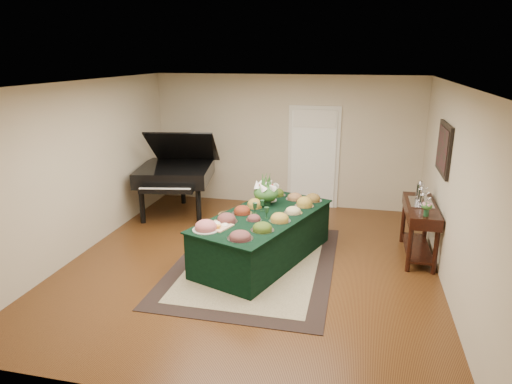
% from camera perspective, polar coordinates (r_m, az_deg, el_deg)
% --- Properties ---
extents(ground, '(6.00, 6.00, 0.00)m').
position_cam_1_polar(ground, '(7.11, -0.55, -8.81)').
color(ground, black).
rests_on(ground, ground).
extents(area_rug, '(2.37, 3.32, 0.01)m').
position_cam_1_polar(area_rug, '(7.08, -0.17, -8.89)').
color(area_rug, black).
rests_on(area_rug, ground).
extents(kitchen_doorway, '(1.05, 0.07, 2.10)m').
position_cam_1_polar(kitchen_doorway, '(9.47, 7.18, 4.17)').
color(kitchen_doorway, beige).
rests_on(kitchen_doorway, ground).
extents(buffet_table, '(1.94, 2.73, 0.73)m').
position_cam_1_polar(buffet_table, '(7.09, 0.97, -5.62)').
color(buffet_table, black).
rests_on(buffet_table, ground).
extents(food_platters, '(1.65, 2.33, 0.12)m').
position_cam_1_polar(food_platters, '(6.96, 0.97, -2.44)').
color(food_platters, silver).
rests_on(food_platters, buffet_table).
extents(cutting_board, '(0.44, 0.44, 0.10)m').
position_cam_1_polar(cutting_board, '(6.50, -4.73, -4.04)').
color(cutting_board, tan).
rests_on(cutting_board, buffet_table).
extents(green_goblets, '(0.29, 0.39, 0.18)m').
position_cam_1_polar(green_goblets, '(6.95, 0.65, -2.10)').
color(green_goblets, '#15361D').
rests_on(green_goblets, buffet_table).
extents(floral_centerpiece, '(0.42, 0.42, 0.42)m').
position_cam_1_polar(floral_centerpiece, '(7.36, 1.27, 0.29)').
color(floral_centerpiece, '#15361D').
rests_on(floral_centerpiece, buffet_table).
extents(grand_piano, '(1.67, 1.86, 1.70)m').
position_cam_1_polar(grand_piano, '(9.12, -9.99, 2.41)').
color(grand_piano, black).
rests_on(grand_piano, ground).
extents(wicker_basket, '(0.41, 0.41, 0.26)m').
position_cam_1_polar(wicker_basket, '(8.47, -3.34, -3.58)').
color(wicker_basket, '#A87F43').
rests_on(wicker_basket, ground).
extents(mahogany_sideboard, '(0.45, 1.35, 0.87)m').
position_cam_1_polar(mahogany_sideboard, '(7.51, 19.84, -2.91)').
color(mahogany_sideboard, black).
rests_on(mahogany_sideboard, ground).
extents(tea_service, '(0.34, 0.58, 0.30)m').
position_cam_1_polar(tea_service, '(7.54, 19.97, -0.35)').
color(tea_service, silver).
rests_on(tea_service, mahogany_sideboard).
extents(pink_bouquet, '(0.17, 0.17, 0.21)m').
position_cam_1_polar(pink_bouquet, '(6.90, 20.58, -1.74)').
color(pink_bouquet, '#15361D').
rests_on(pink_bouquet, mahogany_sideboard).
extents(wall_painting, '(0.05, 0.95, 0.75)m').
position_cam_1_polar(wall_painting, '(7.27, 22.41, 5.02)').
color(wall_painting, black).
rests_on(wall_painting, ground).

